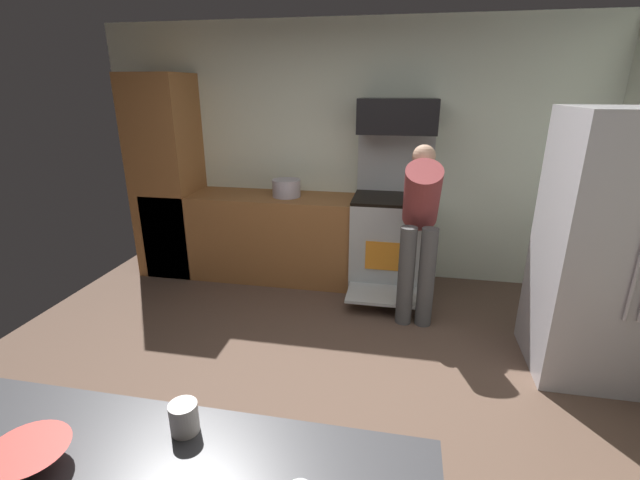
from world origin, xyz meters
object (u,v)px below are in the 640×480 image
object	(u,v)px
mixing_bowl_small	(30,459)
mug_tea	(184,418)
refrigerator	(616,250)
stock_pot	(286,188)
microwave	(398,116)
oven_range	(390,239)
person_cook	(420,223)

from	to	relation	value
mixing_bowl_small	mug_tea	size ratio (longest dim) A/B	2.24
refrigerator	stock_pot	xyz separation A→B (m)	(-2.61, 1.15, 0.06)
refrigerator	mug_tea	xyz separation A→B (m)	(-2.09, -2.05, 0.03)
mixing_bowl_small	microwave	bearing A→B (deg)	75.12
oven_range	mixing_bowl_small	xyz separation A→B (m)	(-0.93, -3.41, 0.43)
mug_tea	person_cook	bearing A→B (deg)	72.46
microwave	mixing_bowl_small	xyz separation A→B (m)	(-0.93, -3.50, -0.77)
refrigerator	stock_pot	distance (m)	2.86
stock_pot	mixing_bowl_small	bearing A→B (deg)	-87.49
refrigerator	microwave	bearing A→B (deg)	141.34
oven_range	stock_pot	xyz separation A→B (m)	(-1.08, 0.01, 0.48)
mixing_bowl_small	stock_pot	distance (m)	3.43
microwave	person_cook	xyz separation A→B (m)	(0.25, -0.72, -0.82)
microwave	refrigerator	xyz separation A→B (m)	(1.53, -1.23, -0.78)
microwave	mixing_bowl_small	bearing A→B (deg)	-104.88
refrigerator	mug_tea	bearing A→B (deg)	-135.60
mixing_bowl_small	oven_range	bearing A→B (deg)	74.73
mixing_bowl_small	refrigerator	bearing A→B (deg)	42.69
oven_range	refrigerator	world-z (taller)	refrigerator
person_cook	oven_range	bearing A→B (deg)	111.91
mixing_bowl_small	stock_pot	world-z (taller)	stock_pot
oven_range	refrigerator	distance (m)	1.95
refrigerator	person_cook	bearing A→B (deg)	158.40
refrigerator	person_cook	distance (m)	1.38
oven_range	mixing_bowl_small	bearing A→B (deg)	-105.27
mug_tea	stock_pot	size ratio (longest dim) A/B	0.36
microwave	mixing_bowl_small	size ratio (longest dim) A/B	3.16
mixing_bowl_small	mug_tea	world-z (taller)	mug_tea
refrigerator	mixing_bowl_small	size ratio (longest dim) A/B	7.91
microwave	person_cook	bearing A→B (deg)	-70.74
person_cook	mixing_bowl_small	bearing A→B (deg)	-113.01
refrigerator	mixing_bowl_small	distance (m)	3.35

